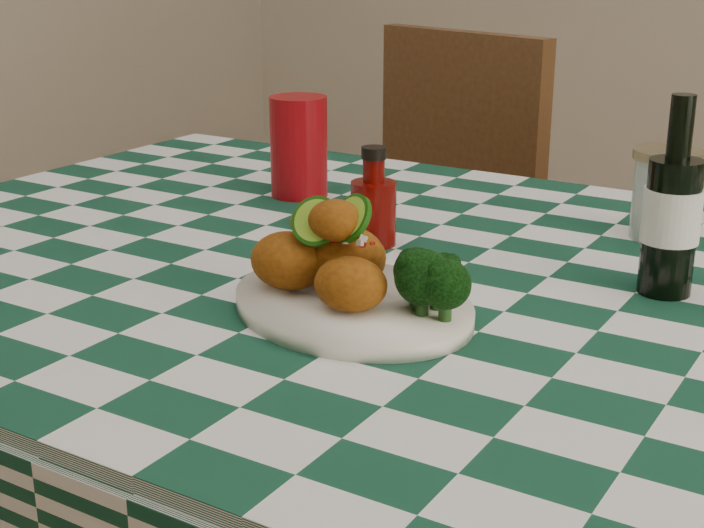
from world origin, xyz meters
The scene contains 8 objects.
plate centered at (-0.03, -0.15, 0.80)m, with size 0.29×0.22×0.02m, color white, non-canonical shape.
fried_chicken_pile centered at (-0.05, -0.15, 0.86)m, with size 0.16×0.12×0.10m, color #904C0D, non-canonical shape.
broccoli_side centered at (0.06, -0.14, 0.84)m, with size 0.09×0.09×0.07m, color black, non-canonical shape.
red_tumbler centered at (-0.36, 0.22, 0.86)m, with size 0.09×0.09×0.15m, color maroon.
ketchup_bottle centered at (-0.14, 0.07, 0.85)m, with size 0.06×0.06×0.13m, color #5B0704, non-canonical shape.
mason_jar centered at (0.17, 0.29, 0.85)m, with size 0.09×0.09×0.12m, color #B2BCBA, non-canonical shape.
beer_bottle centered at (0.23, 0.08, 0.90)m, with size 0.06×0.06×0.22m, color black, non-canonical shape.
wooden_chair_left centered at (-0.48, 0.74, 0.49)m, with size 0.44×0.47×0.97m, color #472814, non-canonical shape.
Camera 1 is at (0.47, -0.98, 1.17)m, focal length 50.00 mm.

